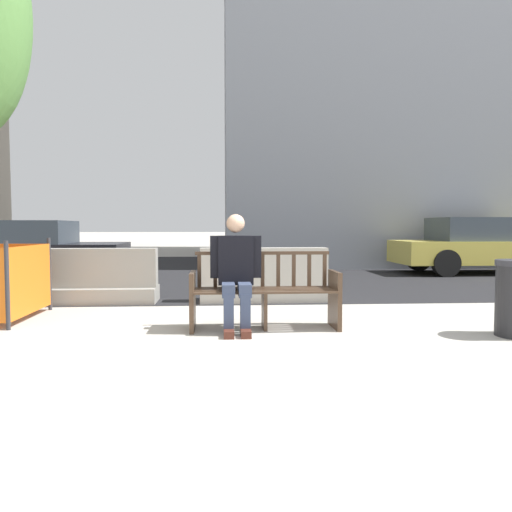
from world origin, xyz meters
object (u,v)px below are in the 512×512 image
street_bench (264,294)px  seated_person (236,269)px  car_sedan_mid (12,252)px  jersey_barrier_left (91,281)px  jersey_barrier_centre (264,279)px  car_taxi_near (484,246)px

street_bench → seated_person: (-0.33, -0.06, 0.29)m
seated_person → car_sedan_mid: seated_person is taller
street_bench → jersey_barrier_left: 3.26m
seated_person → jersey_barrier_centre: bearing=77.3°
jersey_barrier_centre → street_bench: bearing=-94.5°
street_bench → seated_person: size_ratio=1.29×
seated_person → car_taxi_near: car_taxi_near is taller
car_sedan_mid → street_bench: bearing=-45.9°
seated_person → car_taxi_near: 9.06m
jersey_barrier_centre → jersey_barrier_left: same height
street_bench → seated_person: seated_person is taller
seated_person → jersey_barrier_centre: 2.27m
seated_person → car_taxi_near: (6.36, 6.45, 0.00)m
car_taxi_near → seated_person: bearing=-134.6°
street_bench → jersey_barrier_left: (-2.50, 2.10, -0.06)m
street_bench → car_taxi_near: size_ratio=0.38×
jersey_barrier_centre → car_taxi_near: car_taxi_near is taller
street_bench → jersey_barrier_centre: bearing=85.5°
street_bench → car_sedan_mid: car_sedan_mid is taller
jersey_barrier_centre → jersey_barrier_left: (-2.67, -0.03, 0.00)m
seated_person → car_sedan_mid: size_ratio=0.28×
seated_person → car_taxi_near: bearing=45.4°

